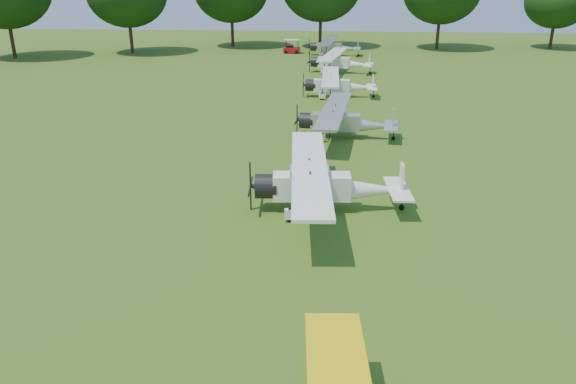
% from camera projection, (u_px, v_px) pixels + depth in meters
% --- Properties ---
extents(ground, '(160.00, 160.00, 0.00)m').
position_uv_depth(ground, '(327.00, 192.00, 27.86)').
color(ground, '#335816').
rests_on(ground, ground).
extents(tree_belt, '(137.36, 130.27, 14.52)m').
position_uv_depth(tree_belt, '(412.00, 24.00, 24.78)').
color(tree_belt, black).
rests_on(tree_belt, ground).
extents(aircraft_3, '(7.29, 11.61, 2.28)m').
position_uv_depth(aircraft_3, '(324.00, 182.00, 25.27)').
color(aircraft_3, white).
rests_on(aircraft_3, ground).
extents(aircraft_4, '(6.68, 10.64, 2.09)m').
position_uv_depth(aircraft_4, '(343.00, 119.00, 36.44)').
color(aircraft_4, silver).
rests_on(aircraft_4, ground).
extents(aircraft_5, '(6.40, 10.16, 2.01)m').
position_uv_depth(aircraft_5, '(337.00, 84.00, 48.32)').
color(aircraft_5, white).
rests_on(aircraft_5, ground).
extents(aircraft_6, '(6.98, 11.07, 2.17)m').
position_uv_depth(aircraft_6, '(339.00, 61.00, 59.86)').
color(aircraft_6, white).
rests_on(aircraft_6, ground).
extents(aircraft_7, '(6.75, 10.75, 2.11)m').
position_uv_depth(aircraft_7, '(333.00, 46.00, 72.23)').
color(aircraft_7, silver).
rests_on(aircraft_7, ground).
extents(golf_cart, '(2.20, 1.48, 1.78)m').
position_uv_depth(golf_cart, '(291.00, 49.00, 74.53)').
color(golf_cart, red).
rests_on(golf_cart, ground).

